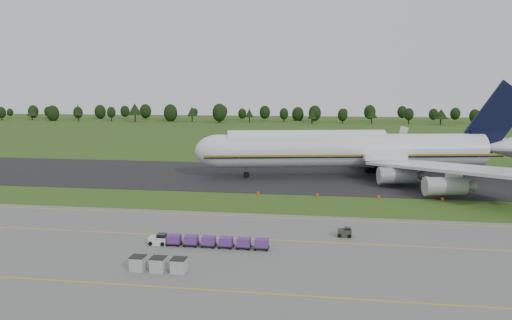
% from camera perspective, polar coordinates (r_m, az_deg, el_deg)
% --- Properties ---
extents(ground, '(600.00, 600.00, 0.00)m').
position_cam_1_polar(ground, '(90.60, 0.14, -4.94)').
color(ground, '#2E4D17').
rests_on(ground, ground).
extents(apron, '(300.00, 52.00, 0.06)m').
position_cam_1_polar(apron, '(58.56, -5.02, -12.31)').
color(apron, slate).
rests_on(apron, ground).
extents(taxiway, '(300.00, 40.00, 0.08)m').
position_cam_1_polar(taxiway, '(117.80, 2.20, -1.88)').
color(taxiway, black).
rests_on(taxiway, ground).
extents(apron_markings, '(300.00, 30.20, 0.01)m').
position_cam_1_polar(apron_markings, '(65.00, -3.52, -10.17)').
color(apron_markings, gold).
rests_on(apron_markings, apron).
extents(tree_line, '(526.56, 21.97, 11.73)m').
position_cam_1_polar(tree_line, '(306.98, 5.02, 5.35)').
color(tree_line, black).
rests_on(tree_line, ground).
extents(aircraft, '(80.83, 76.98, 22.62)m').
position_cam_1_polar(aircraft, '(119.10, 11.58, 1.19)').
color(aircraft, silver).
rests_on(aircraft, ground).
extents(baggage_train, '(16.00, 1.45, 1.40)m').
position_cam_1_polar(baggage_train, '(66.01, -5.69, -9.22)').
color(baggage_train, silver).
rests_on(baggage_train, apron).
extents(utility_cart, '(1.94, 1.34, 1.05)m').
position_cam_1_polar(utility_cart, '(71.18, 10.09, -8.22)').
color(utility_cart, '#2E3424').
rests_on(utility_cart, apron).
extents(uld_row, '(6.46, 1.66, 1.64)m').
position_cam_1_polar(uld_row, '(58.35, -11.10, -11.61)').
color(uld_row, '#A4A4A4').
rests_on(uld_row, apron).
extents(edge_markers, '(35.01, 0.30, 0.60)m').
position_cam_1_polar(edge_markers, '(96.60, 10.45, -4.09)').
color(edge_markers, '#FE4008').
rests_on(edge_markers, ground).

